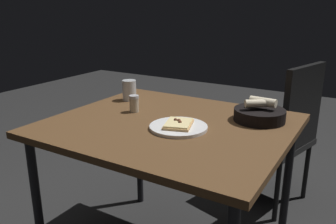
{
  "coord_description": "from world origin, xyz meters",
  "views": [
    {
      "loc": [
        1.26,
        0.75,
        1.25
      ],
      "look_at": [
        0.04,
        0.02,
        0.81
      ],
      "focal_mm": 36.97,
      "sensor_mm": 36.0,
      "label": 1
    }
  ],
  "objects_px": {
    "pizza_plate": "(178,126)",
    "dining_table": "(169,136)",
    "chair_near": "(283,129)",
    "pepper_shaker": "(134,105)",
    "beer_glass": "(129,91)",
    "bread_basket": "(259,114)"
  },
  "relations": [
    {
      "from": "pizza_plate",
      "to": "dining_table",
      "type": "bearing_deg",
      "value": -124.32
    },
    {
      "from": "dining_table",
      "to": "chair_near",
      "type": "distance_m",
      "value": 0.92
    },
    {
      "from": "pepper_shaker",
      "to": "dining_table",
      "type": "bearing_deg",
      "value": 78.06
    },
    {
      "from": "pepper_shaker",
      "to": "beer_glass",
      "type": "bearing_deg",
      "value": -137.06
    },
    {
      "from": "dining_table",
      "to": "pepper_shaker",
      "type": "height_order",
      "value": "pepper_shaker"
    },
    {
      "from": "pizza_plate",
      "to": "beer_glass",
      "type": "bearing_deg",
      "value": -120.03
    },
    {
      "from": "dining_table",
      "to": "pizza_plate",
      "type": "xyz_separation_m",
      "value": [
        0.05,
        0.08,
        0.08
      ]
    },
    {
      "from": "beer_glass",
      "to": "dining_table",
      "type": "bearing_deg",
      "value": 60.85
    },
    {
      "from": "pepper_shaker",
      "to": "chair_near",
      "type": "distance_m",
      "value": 1.0
    },
    {
      "from": "pizza_plate",
      "to": "beer_glass",
      "type": "distance_m",
      "value": 0.53
    },
    {
      "from": "dining_table",
      "to": "beer_glass",
      "type": "distance_m",
      "value": 0.46
    },
    {
      "from": "dining_table",
      "to": "pizza_plate",
      "type": "relative_size",
      "value": 4.19
    },
    {
      "from": "pizza_plate",
      "to": "chair_near",
      "type": "height_order",
      "value": "chair_near"
    },
    {
      "from": "bread_basket",
      "to": "pepper_shaker",
      "type": "distance_m",
      "value": 0.6
    },
    {
      "from": "pizza_plate",
      "to": "chair_near",
      "type": "relative_size",
      "value": 0.27
    },
    {
      "from": "bread_basket",
      "to": "chair_near",
      "type": "xyz_separation_m",
      "value": [
        -0.62,
        -0.02,
        -0.27
      ]
    },
    {
      "from": "pizza_plate",
      "to": "chair_near",
      "type": "bearing_deg",
      "value": 164.72
    },
    {
      "from": "dining_table",
      "to": "chair_near",
      "type": "relative_size",
      "value": 1.12
    },
    {
      "from": "bread_basket",
      "to": "chair_near",
      "type": "height_order",
      "value": "chair_near"
    },
    {
      "from": "dining_table",
      "to": "bread_basket",
      "type": "relative_size",
      "value": 4.53
    },
    {
      "from": "bread_basket",
      "to": "beer_glass",
      "type": "xyz_separation_m",
      "value": [
        0.01,
        -0.72,
        0.02
      ]
    },
    {
      "from": "bread_basket",
      "to": "pepper_shaker",
      "type": "xyz_separation_m",
      "value": [
        0.18,
        -0.57,
        0.0
      ]
    }
  ]
}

